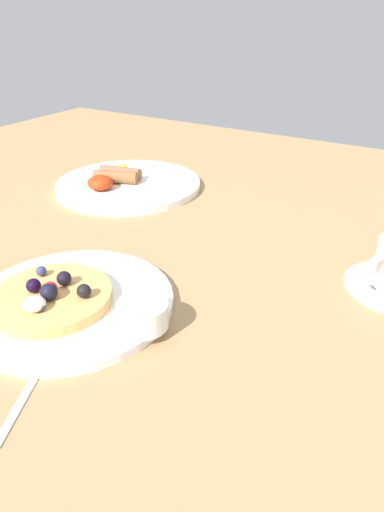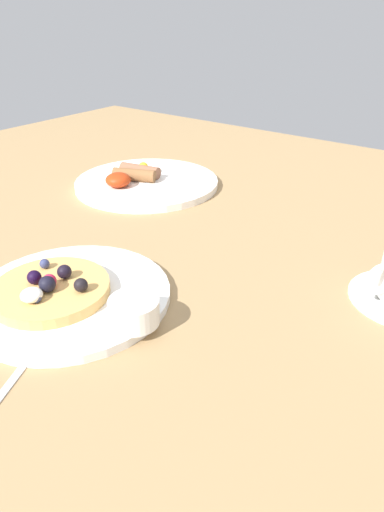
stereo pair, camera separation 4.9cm
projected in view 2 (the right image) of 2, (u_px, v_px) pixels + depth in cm
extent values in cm
cube|color=#9B7B51|center=(183.00, 286.00, 60.85)|extent=(180.22, 152.60, 3.00)
cylinder|color=white|center=(70.00, 296.00, 55.28)|extent=(24.15, 24.15, 1.08)
cylinder|color=tan|center=(51.00, 290.00, 54.18)|extent=(13.86, 13.86, 1.33)
sphere|color=black|center=(47.00, 284.00, 52.29)|extent=(1.92, 1.92, 1.92)
sphere|color=black|center=(81.00, 285.00, 52.39)|extent=(1.63, 1.63, 1.63)
sphere|color=#C82044|center=(49.00, 281.00, 53.16)|extent=(1.65, 1.65, 1.65)
sphere|color=navy|center=(36.00, 297.00, 50.54)|extent=(1.25, 1.25, 1.25)
sphere|color=navy|center=(45.00, 264.00, 57.06)|extent=(1.25, 1.25, 1.25)
sphere|color=black|center=(64.00, 272.00, 54.89)|extent=(1.74, 1.74, 1.74)
sphere|color=black|center=(34.00, 277.00, 53.82)|extent=(1.69, 1.69, 1.69)
ellipsoid|color=white|center=(31.00, 295.00, 50.73)|extent=(2.47, 2.47, 1.48)
cylinder|color=white|center=(134.00, 311.00, 49.17)|extent=(5.52, 5.52, 2.83)
cylinder|color=brown|center=(134.00, 307.00, 48.90)|extent=(4.53, 4.53, 0.34)
cylinder|color=white|center=(147.00, 183.00, 89.69)|extent=(27.78, 27.78, 1.31)
cylinder|color=brown|center=(134.00, 175.00, 88.21)|extent=(8.49, 5.53, 2.36)
cylinder|color=brown|center=(140.00, 171.00, 90.47)|extent=(8.55, 3.92, 2.36)
ellipsoid|color=white|center=(143.00, 169.00, 93.98)|extent=(7.67, 6.52, 0.60)
sphere|color=yellow|center=(143.00, 167.00, 93.74)|extent=(2.00, 2.00, 2.00)
ellipsoid|color=#B33110|center=(118.00, 180.00, 85.42)|extent=(4.72, 4.72, 2.59)
torus|color=white|center=(380.00, 279.00, 52.23)|extent=(2.95, 3.81, 4.06)
cube|color=silver|center=(8.00, 386.00, 42.75)|extent=(5.16, 9.72, 0.30)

